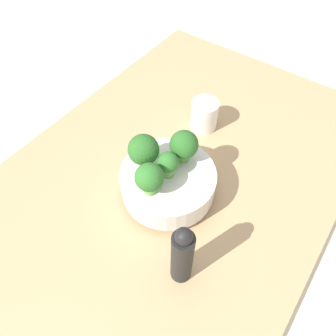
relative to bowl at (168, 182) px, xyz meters
The scene contains 9 objects.
ground_plane 0.08m from the bowl, 72.13° to the left, with size 6.00×6.00×0.00m, color beige.
table 0.06m from the bowl, 72.13° to the left, with size 1.17×0.72×0.03m.
bowl is the anchor object (origin of this frame).
broccoli_floret_center 0.07m from the bowl, 90.00° to the left, with size 0.04×0.04×0.06m.
broccoli_floret_left 0.09m from the bowl, behind, with size 0.06×0.06×0.08m.
broccoli_floret_back 0.10m from the bowl, 102.14° to the left, with size 0.07×0.07×0.09m.
broccoli_floret_right 0.09m from the bowl, ahead, with size 0.06×0.06×0.08m.
cup 0.24m from the bowl, 12.19° to the left, with size 0.07×0.07×0.08m.
pepper_mill 0.19m from the bowl, 136.56° to the right, with size 0.04×0.04×0.17m.
Camera 1 is at (-0.34, -0.27, 0.67)m, focal length 35.00 mm.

